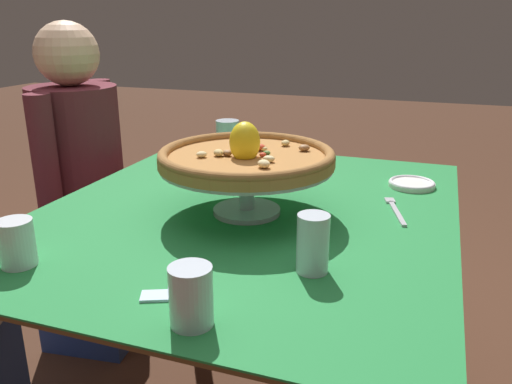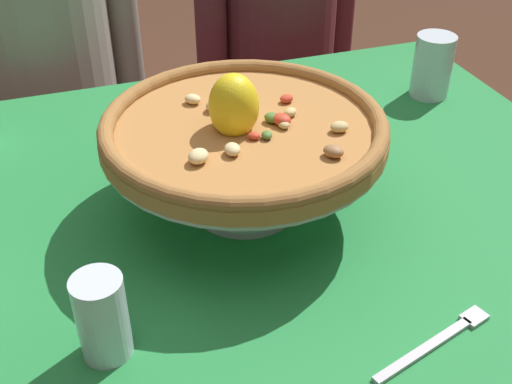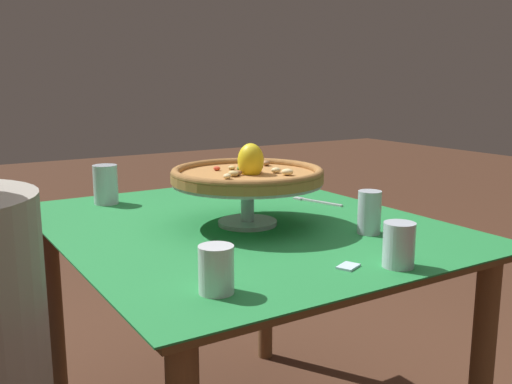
# 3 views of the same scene
# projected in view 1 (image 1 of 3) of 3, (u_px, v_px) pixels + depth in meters

# --- Properties ---
(dining_table) EXTENTS (1.19, 1.00, 0.75)m
(dining_table) POSITION_uv_depth(u_px,v_px,m) (249.00, 247.00, 1.34)
(dining_table) COLOR brown
(dining_table) RESTS_ON ground
(pizza_stand) EXTENTS (0.41, 0.41, 0.12)m
(pizza_stand) POSITION_uv_depth(u_px,v_px,m) (247.00, 176.00, 1.25)
(pizza_stand) COLOR #B7B7C1
(pizza_stand) RESTS_ON dining_table
(pizza) EXTENTS (0.42, 0.42, 0.11)m
(pizza) POSITION_uv_depth(u_px,v_px,m) (246.00, 156.00, 1.23)
(pizza) COLOR #AD753D
(pizza) RESTS_ON pizza_stand
(water_glass_back_right) EXTENTS (0.08, 0.08, 0.13)m
(water_glass_back_right) POSITION_uv_depth(u_px,v_px,m) (228.00, 142.00, 1.77)
(water_glass_back_right) COLOR silver
(water_glass_back_right) RESTS_ON dining_table
(water_glass_side_left) EXTENTS (0.07, 0.07, 0.10)m
(water_glass_side_left) POSITION_uv_depth(u_px,v_px,m) (191.00, 299.00, 0.80)
(water_glass_side_left) COLOR silver
(water_glass_side_left) RESTS_ON dining_table
(water_glass_front_left) EXTENTS (0.06, 0.06, 0.11)m
(water_glass_front_left) POSITION_uv_depth(u_px,v_px,m) (313.00, 247.00, 0.97)
(water_glass_front_left) COLOR silver
(water_glass_front_left) RESTS_ON dining_table
(water_glass_back_left) EXTENTS (0.07, 0.07, 0.09)m
(water_glass_back_left) POSITION_uv_depth(u_px,v_px,m) (17.00, 245.00, 1.00)
(water_glass_back_left) COLOR white
(water_glass_back_left) RESTS_ON dining_table
(side_plate) EXTENTS (0.13, 0.13, 0.02)m
(side_plate) POSITION_uv_depth(u_px,v_px,m) (412.00, 184.00, 1.47)
(side_plate) COLOR white
(side_plate) RESTS_ON dining_table
(dinner_fork) EXTENTS (0.19, 0.07, 0.01)m
(dinner_fork) POSITION_uv_depth(u_px,v_px,m) (395.00, 210.00, 1.29)
(dinner_fork) COLOR #B7B7C1
(dinner_fork) RESTS_ON dining_table
(sugar_packet) EXTENTS (0.05, 0.06, 0.00)m
(sugar_packet) POSITION_uv_depth(u_px,v_px,m) (157.00, 296.00, 0.89)
(sugar_packet) COLOR silver
(sugar_packet) RESTS_ON dining_table
(diner_right) EXTENTS (0.46, 0.35, 1.20)m
(diner_right) POSITION_uv_depth(u_px,v_px,m) (84.00, 203.00, 1.88)
(diner_right) COLOR navy
(diner_right) RESTS_ON ground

